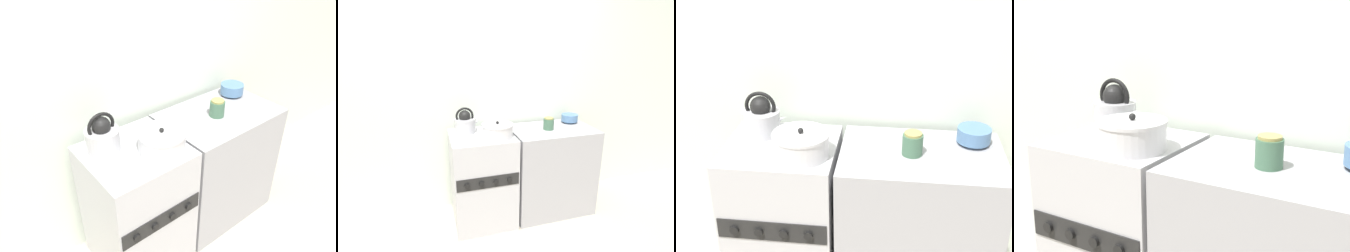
{
  "view_description": "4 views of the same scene",
  "coord_description": "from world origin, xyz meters",
  "views": [
    {
      "loc": [
        -0.8,
        -1.05,
        2.02
      ],
      "look_at": [
        0.25,
        0.27,
        0.97
      ],
      "focal_mm": 35.0,
      "sensor_mm": 36.0,
      "label": 1
    },
    {
      "loc": [
        -0.43,
        -1.97,
        1.7
      ],
      "look_at": [
        0.24,
        0.3,
        0.96
      ],
      "focal_mm": 28.0,
      "sensor_mm": 36.0,
      "label": 2
    },
    {
      "loc": [
        0.58,
        -1.8,
        2.02
      ],
      "look_at": [
        0.32,
        0.3,
        1.01
      ],
      "focal_mm": 50.0,
      "sensor_mm": 36.0,
      "label": 3
    },
    {
      "loc": [
        1.21,
        -1.27,
        1.46
      ],
      "look_at": [
        0.31,
        0.25,
        1.0
      ],
      "focal_mm": 50.0,
      "sensor_mm": 36.0,
      "label": 4
    }
  ],
  "objects": [
    {
      "name": "cooking_pot",
      "position": [
        0.13,
        0.17,
        0.96
      ],
      "size": [
        0.28,
        0.28,
        0.15
      ],
      "color": "silver",
      "rests_on": "stove"
    },
    {
      "name": "enamel_bowl",
      "position": [
        0.98,
        0.41,
        0.95
      ],
      "size": [
        0.17,
        0.17,
        0.09
      ],
      "color": "#4C729E",
      "rests_on": "counter"
    },
    {
      "name": "counter",
      "position": [
        0.72,
        0.28,
        0.45
      ],
      "size": [
        0.82,
        0.55,
        0.89
      ],
      "color": "#99999E",
      "rests_on": "ground_plane"
    },
    {
      "name": "kettle",
      "position": [
        -0.13,
        0.39,
        0.99
      ],
      "size": [
        0.24,
        0.2,
        0.24
      ],
      "color": "#B2B2B7",
      "rests_on": "stove"
    },
    {
      "name": "wall_back",
      "position": [
        0.0,
        0.62,
        1.25
      ],
      "size": [
        7.0,
        0.06,
        2.5
      ],
      "color": "silver",
      "rests_on": "ground_plane"
    },
    {
      "name": "stove",
      "position": [
        -0.0,
        0.27,
        0.45
      ],
      "size": [
        0.57,
        0.56,
        0.9
      ],
      "color": "#B2B2B7",
      "rests_on": "ground_plane"
    },
    {
      "name": "storage_jar",
      "position": [
        0.67,
        0.26,
        0.95
      ],
      "size": [
        0.1,
        0.1,
        0.12
      ],
      "color": "#3F664C",
      "rests_on": "counter"
    }
  ]
}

